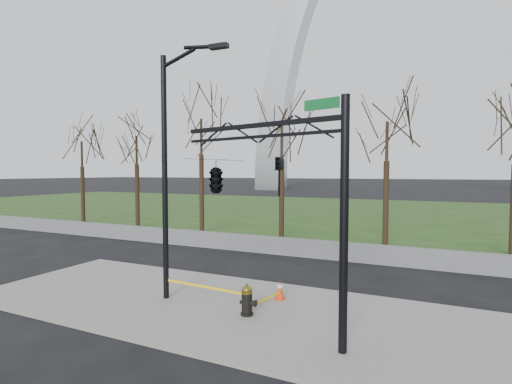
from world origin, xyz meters
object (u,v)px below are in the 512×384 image
at_px(fire_hydrant, 247,301).
at_px(street_light, 170,159).
at_px(traffic_cone, 280,290).
at_px(traffic_signal_mast, 236,176).

distance_m(fire_hydrant, street_light, 5.07).
bearing_deg(traffic_cone, fire_hydrant, -101.69).
bearing_deg(traffic_cone, street_light, -155.56).
xyz_separation_m(fire_hydrant, traffic_cone, (0.35, 1.71, -0.12)).
xyz_separation_m(traffic_cone, street_light, (-3.23, -1.47, 4.29)).
height_order(traffic_cone, traffic_signal_mast, traffic_signal_mast).
height_order(fire_hydrant, traffic_signal_mast, traffic_signal_mast).
relative_size(fire_hydrant, street_light, 0.11).
distance_m(fire_hydrant, traffic_cone, 1.75).
relative_size(traffic_cone, traffic_signal_mast, 0.10).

